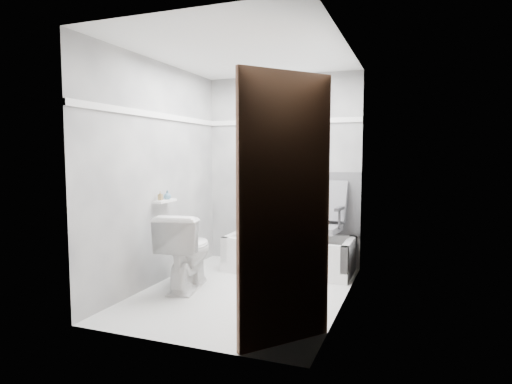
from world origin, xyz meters
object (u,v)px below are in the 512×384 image
at_px(toilet, 186,251).
at_px(door, 309,218).
at_px(soap_bottle_b, 167,195).
at_px(bathtub, 289,254).
at_px(soap_bottle_a, 160,196).
at_px(office_chair, 319,222).

bearing_deg(toilet, door, 132.79).
xyz_separation_m(door, soap_bottle_b, (-1.92, 1.36, -0.04)).
relative_size(bathtub, toilet, 1.87).
xyz_separation_m(bathtub, soap_bottle_a, (-1.15, -0.99, 0.76)).
distance_m(toilet, soap_bottle_b, 0.67).
distance_m(office_chair, toilet, 1.60).
bearing_deg(toilet, office_chair, -148.23).
distance_m(bathtub, door, 2.47).
relative_size(office_chair, toilet, 1.22).
xyz_separation_m(bathtub, soap_bottle_b, (-1.15, -0.85, 0.75)).
relative_size(soap_bottle_a, soap_bottle_b, 0.90).
bearing_deg(bathtub, soap_bottle_b, -143.45).
xyz_separation_m(office_chair, toilet, (-1.17, -1.06, -0.21)).
distance_m(bathtub, toilet, 1.32).
bearing_deg(office_chair, soap_bottle_b, -142.95).
bearing_deg(soap_bottle_b, door, -35.29).
bearing_deg(soap_bottle_a, door, -32.41).
height_order(bathtub, toilet, toilet).
xyz_separation_m(bathtub, office_chair, (0.34, 0.05, 0.40)).
bearing_deg(bathtub, door, -70.75).
relative_size(bathtub, soap_bottle_a, 15.98).
relative_size(bathtub, door, 0.75).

